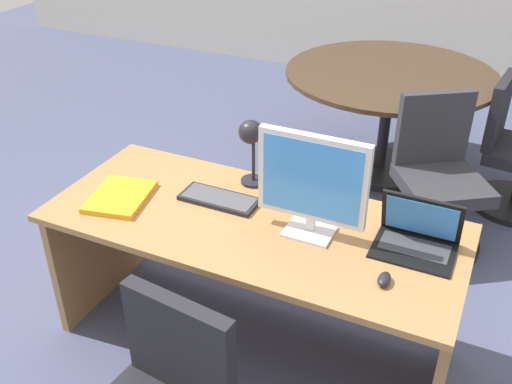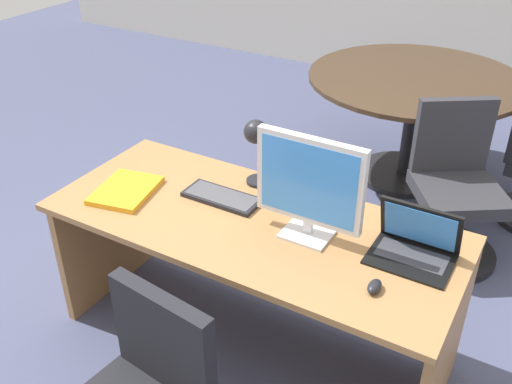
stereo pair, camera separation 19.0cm
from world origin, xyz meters
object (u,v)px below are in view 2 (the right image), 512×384
(meeting_table, at_px, (413,102))
(desk, at_px, (258,253))
(keyboard, at_px, (222,197))
(desk_lamp, at_px, (256,140))
(meeting_chair_far, at_px, (453,197))
(laptop, at_px, (416,240))
(mouse, at_px, (374,287))
(book, at_px, (126,190))
(monitor, at_px, (309,184))

(meeting_table, bearing_deg, desk, -93.48)
(keyboard, bearing_deg, desk_lamp, 70.25)
(meeting_chair_far, bearing_deg, desk_lamp, -127.73)
(laptop, height_order, meeting_table, laptop)
(meeting_chair_far, bearing_deg, mouse, -89.87)
(book, xyz_separation_m, meeting_chair_far, (1.23, 1.33, -0.36))
(meeting_table, bearing_deg, desk_lamp, -98.31)
(book, height_order, meeting_table, meeting_table)
(monitor, relative_size, keyboard, 1.27)
(monitor, height_order, meeting_chair_far, monitor)
(keyboard, height_order, book, book)
(mouse, bearing_deg, desk, 160.06)
(laptop, relative_size, desk_lamp, 0.96)
(desk_lamp, relative_size, book, 0.94)
(desk_lamp, bearing_deg, mouse, -30.31)
(desk_lamp, distance_m, meeting_table, 1.76)
(keyboard, bearing_deg, monitor, -7.54)
(laptop, height_order, keyboard, laptop)
(keyboard, bearing_deg, desk, -6.24)
(laptop, bearing_deg, meeting_table, 106.74)
(meeting_chair_far, bearing_deg, monitor, -106.42)
(laptop, xyz_separation_m, keyboard, (-0.87, -0.04, -0.06))
(monitor, height_order, laptop, monitor)
(monitor, height_order, desk_lamp, monitor)
(monitor, relative_size, mouse, 5.45)
(laptop, xyz_separation_m, meeting_table, (-0.56, 1.85, -0.20))
(keyboard, relative_size, meeting_table, 0.25)
(mouse, bearing_deg, keyboard, 163.28)
(keyboard, distance_m, meeting_chair_far, 1.46)
(desk_lamp, height_order, book, desk_lamp)
(laptop, bearing_deg, desk_lamp, 169.25)
(laptop, height_order, desk_lamp, desk_lamp)
(meeting_table, bearing_deg, book, -109.51)
(meeting_table, bearing_deg, mouse, -76.86)
(desk_lamp, height_order, meeting_chair_far, desk_lamp)
(desk_lamp, bearing_deg, meeting_chair_far, 52.27)
(mouse, bearing_deg, monitor, 152.87)
(desk, relative_size, monitor, 3.98)
(laptop, xyz_separation_m, meeting_chair_far, (-0.06, 1.11, -0.42))
(desk, distance_m, desk_lamp, 0.52)
(desk, bearing_deg, meeting_chair_far, 62.49)
(monitor, bearing_deg, laptop, 13.29)
(monitor, xyz_separation_m, book, (-0.87, -0.11, -0.23))
(keyboard, height_order, meeting_table, meeting_table)
(meeting_chair_far, bearing_deg, keyboard, -125.18)
(desk, height_order, meeting_chair_far, meeting_chair_far)
(desk, height_order, book, book)
(laptop, distance_m, meeting_chair_far, 1.19)
(book, bearing_deg, meeting_chair_far, 47.24)
(mouse, height_order, desk_lamp, desk_lamp)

